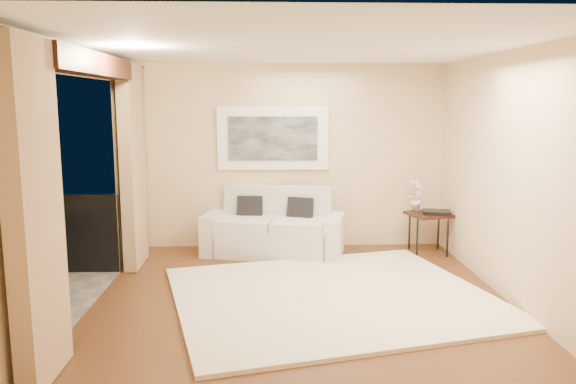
{
  "coord_description": "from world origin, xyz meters",
  "views": [
    {
      "loc": [
        -0.36,
        -5.75,
        2.15
      ],
      "look_at": [
        -0.11,
        1.07,
        1.05
      ],
      "focal_mm": 35.0,
      "sensor_mm": 36.0,
      "label": 1
    }
  ],
  "objects_px": {
    "side_table": "(429,217)",
    "orchid": "(416,193)",
    "ice_bucket": "(18,218)",
    "bistro_table": "(27,236)",
    "sofa": "(275,230)"
  },
  "relations": [
    {
      "from": "side_table",
      "to": "orchid",
      "type": "relative_size",
      "value": 1.29
    },
    {
      "from": "ice_bucket",
      "to": "side_table",
      "type": "bearing_deg",
      "value": 17.11
    },
    {
      "from": "bistro_table",
      "to": "ice_bucket",
      "type": "height_order",
      "value": "ice_bucket"
    },
    {
      "from": "orchid",
      "to": "bistro_table",
      "type": "distance_m",
      "value": 5.12
    },
    {
      "from": "orchid",
      "to": "bistro_table",
      "type": "relative_size",
      "value": 0.66
    },
    {
      "from": "side_table",
      "to": "bistro_table",
      "type": "height_order",
      "value": "bistro_table"
    },
    {
      "from": "sofa",
      "to": "side_table",
      "type": "distance_m",
      "value": 2.21
    },
    {
      "from": "sofa",
      "to": "bistro_table",
      "type": "xyz_separation_m",
      "value": [
        -2.74,
        -1.74,
        0.36
      ]
    },
    {
      "from": "orchid",
      "to": "bistro_table",
      "type": "xyz_separation_m",
      "value": [
        -4.78,
        -1.82,
        -0.15
      ]
    },
    {
      "from": "sofa",
      "to": "bistro_table",
      "type": "height_order",
      "value": "sofa"
    },
    {
      "from": "side_table",
      "to": "orchid",
      "type": "xyz_separation_m",
      "value": [
        -0.15,
        0.17,
        0.31
      ]
    },
    {
      "from": "sofa",
      "to": "orchid",
      "type": "bearing_deg",
      "value": 14.16
    },
    {
      "from": "bistro_table",
      "to": "ice_bucket",
      "type": "bearing_deg",
      "value": 143.15
    },
    {
      "from": "side_table",
      "to": "sofa",
      "type": "bearing_deg",
      "value": 177.69
    },
    {
      "from": "bistro_table",
      "to": "sofa",
      "type": "bearing_deg",
      "value": 32.5
    }
  ]
}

